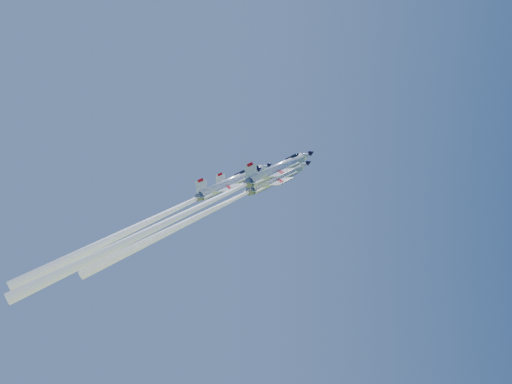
{
  "coord_description": "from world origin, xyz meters",
  "views": [
    {
      "loc": [
        -8.79,
        -102.53,
        65.44
      ],
      "look_at": [
        0.0,
        0.0,
        85.45
      ],
      "focal_mm": 40.0,
      "sensor_mm": 36.0,
      "label": 1
    }
  ],
  "objects": [
    {
      "name": "jet_lead",
      "position": [
        -7.44,
        -3.38,
        81.78
      ],
      "size": [
        33.34,
        19.22,
        31.45
      ],
      "rotation": [
        0.5,
        0.16,
        -1.08
      ],
      "color": "white"
    },
    {
      "name": "jet_slot",
      "position": [
        -16.85,
        -10.49,
        79.08
      ],
      "size": [
        31.32,
        18.07,
        29.8
      ],
      "rotation": [
        0.5,
        0.16,
        -1.08
      ],
      "color": "white"
    },
    {
      "name": "jet_left",
      "position": [
        -13.7,
        2.87,
        83.07
      ],
      "size": [
        31.52,
        18.2,
        30.14
      ],
      "rotation": [
        0.5,
        0.16,
        -1.08
      ],
      "color": "white"
    },
    {
      "name": "jet_right",
      "position": [
        -11.32,
        -13.23,
        79.75
      ],
      "size": [
        37.54,
        21.71,
        36.31
      ],
      "rotation": [
        0.5,
        0.16,
        -1.08
      ],
      "color": "white"
    }
  ]
}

